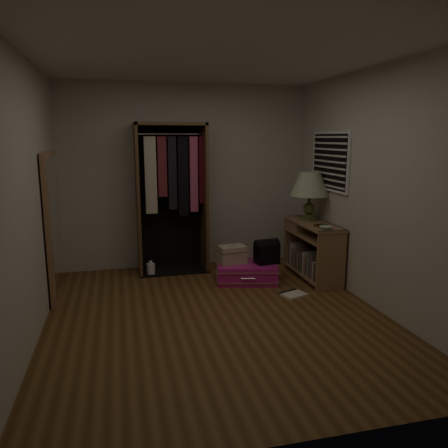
{
  "coord_description": "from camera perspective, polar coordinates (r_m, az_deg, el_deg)",
  "views": [
    {
      "loc": [
        -0.96,
        -4.21,
        1.86
      ],
      "look_at": [
        0.3,
        0.95,
        0.8
      ],
      "focal_mm": 35.0,
      "sensor_mm": 36.0,
      "label": 1
    }
  ],
  "objects": [
    {
      "name": "floor_book",
      "position": [
        5.36,
        8.94,
        -9.01
      ],
      "size": [
        0.35,
        0.31,
        0.03
      ],
      "rotation": [
        0.0,
        0.0,
        0.35
      ],
      "color": "#F1E5CB",
      "rests_on": "ground"
    },
    {
      "name": "pink_suitcase",
      "position": [
        5.77,
        2.98,
        -6.26
      ],
      "size": [
        0.89,
        0.73,
        0.24
      ],
      "rotation": [
        0.0,
        0.0,
        -0.23
      ],
      "color": "#C9187F",
      "rests_on": "ground"
    },
    {
      "name": "floor_mirror",
      "position": [
        5.36,
        -21.43,
        -0.36
      ],
      "size": [
        0.06,
        0.8,
        1.7
      ],
      "color": "#A1704E",
      "rests_on": "ground"
    },
    {
      "name": "brass_tray",
      "position": [
        5.66,
        12.78,
        -0.23
      ],
      "size": [
        0.28,
        0.28,
        0.01
      ],
      "rotation": [
        0.0,
        0.0,
        -0.3
      ],
      "color": "#AA8A41",
      "rests_on": "console_bookshelf"
    },
    {
      "name": "table_lamp",
      "position": [
        5.97,
        11.14,
        5.01
      ],
      "size": [
        0.65,
        0.65,
        0.65
      ],
      "rotation": [
        0.0,
        0.0,
        -0.28
      ],
      "color": "#495228",
      "rests_on": "console_bookshelf"
    },
    {
      "name": "open_wardrobe",
      "position": [
        6.06,
        -6.58,
        4.95
      ],
      "size": [
        0.97,
        0.5,
        2.05
      ],
      "color": "brown",
      "rests_on": "ground"
    },
    {
      "name": "white_jug",
      "position": [
        6.09,
        -9.54,
        -5.83
      ],
      "size": [
        0.12,
        0.12,
        0.2
      ],
      "rotation": [
        0.0,
        0.0,
        0.01
      ],
      "color": "white",
      "rests_on": "ground"
    },
    {
      "name": "console_bookshelf",
      "position": [
        6.0,
        11.35,
        -3.13
      ],
      "size": [
        0.42,
        1.12,
        0.75
      ],
      "color": "#926B46",
      "rests_on": "ground"
    },
    {
      "name": "train_case",
      "position": [
        5.69,
        1.08,
        -4.0
      ],
      "size": [
        0.37,
        0.27,
        0.25
      ],
      "rotation": [
        0.0,
        0.0,
        0.11
      ],
      "color": "#B6A98B",
      "rests_on": "pink_suitcase"
    },
    {
      "name": "black_bag",
      "position": [
        5.71,
        5.6,
        -3.5
      ],
      "size": [
        0.33,
        0.24,
        0.33
      ],
      "rotation": [
        0.0,
        0.0,
        0.16
      ],
      "color": "black",
      "rests_on": "pink_suitcase"
    },
    {
      "name": "room_walls",
      "position": [
        4.39,
        -0.05,
        6.59
      ],
      "size": [
        3.52,
        4.02,
        2.6
      ],
      "color": "beige",
      "rests_on": "ground"
    },
    {
      "name": "ceramic_bowl",
      "position": [
        5.48,
        13.15,
        -0.49
      ],
      "size": [
        0.21,
        0.21,
        0.04
      ],
      "primitive_type": "imported",
      "rotation": [
        0.0,
        0.0,
        -0.37
      ],
      "color": "#A2C1A1",
      "rests_on": "console_bookshelf"
    },
    {
      "name": "ground",
      "position": [
        4.7,
        -0.83,
        -12.02
      ],
      "size": [
        4.0,
        4.0,
        0.0
      ],
      "primitive_type": "plane",
      "color": "brown",
      "rests_on": "ground"
    }
  ]
}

